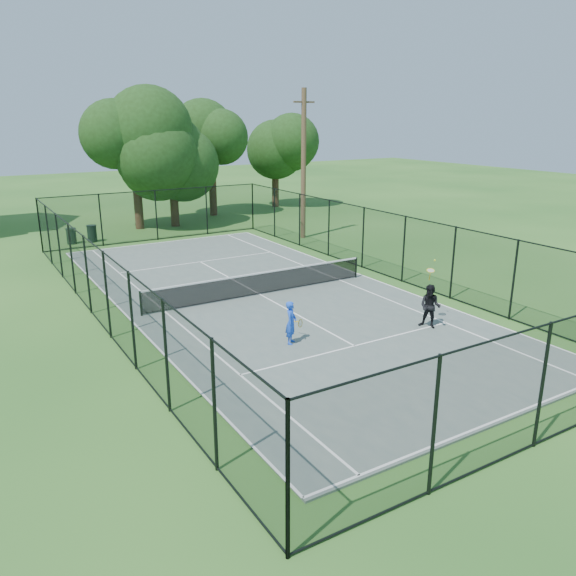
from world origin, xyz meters
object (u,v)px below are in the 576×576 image
trash_bin_left (71,236)px  utility_pole (304,164)px  player_blue (291,322)px  player_black (430,306)px  trash_bin_right (92,233)px  tennis_net (260,283)px

trash_bin_left → utility_pole: bearing=-23.6°
player_blue → player_black: player_black is taller
trash_bin_left → trash_bin_right: trash_bin_right is taller
trash_bin_right → player_blue: bearing=-84.4°
trash_bin_left → player_blue: 19.85m
player_blue → trash_bin_right: bearing=95.6°
trash_bin_right → player_blue: 19.65m
trash_bin_left → trash_bin_right: (1.16, -0.06, 0.04)m
player_black → trash_bin_right: bearing=108.0°
player_blue → player_black: (4.88, -1.28, 0.07)m
player_blue → player_black: bearing=-14.7°
player_blue → trash_bin_left: bearing=98.9°
trash_bin_right → player_blue: (1.90, -19.55, 0.26)m
tennis_net → player_black: (3.27, -6.40, 0.26)m
trash_bin_right → player_black: 21.91m
player_blue → player_black: size_ratio=0.62×
utility_pole → player_blue: 17.40m
player_black → utility_pole: bearing=73.3°
tennis_net → utility_pole: utility_pole is taller
tennis_net → trash_bin_right: 14.86m
trash_bin_right → player_blue: size_ratio=0.70×
player_blue → utility_pole: bearing=56.1°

